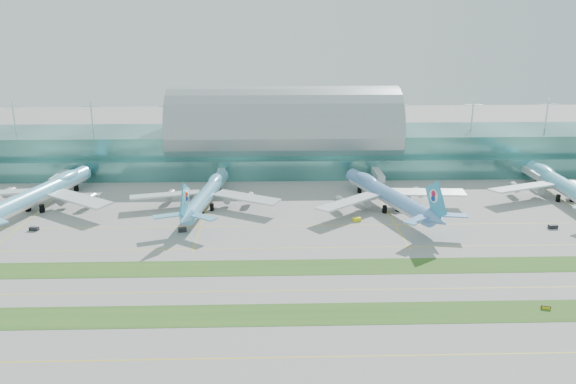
{
  "coord_description": "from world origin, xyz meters",
  "views": [
    {
      "loc": [
        -6.35,
        -162.89,
        76.62
      ],
      "look_at": [
        0.0,
        55.0,
        9.0
      ],
      "focal_mm": 35.0,
      "sensor_mm": 36.0,
      "label": 1
    }
  ],
  "objects_px": {
    "airliner_a": "(41,192)",
    "airliner_b": "(207,193)",
    "terminal": "(284,141)",
    "airliner_c": "(386,194)",
    "airliner_d": "(562,184)",
    "taxiway_sign_east": "(546,308)"
  },
  "relations": [
    {
      "from": "terminal",
      "to": "airliner_c",
      "type": "xyz_separation_m",
      "value": [
        41.26,
        -69.6,
        -7.57
      ]
    },
    {
      "from": "airliner_a",
      "to": "airliner_c",
      "type": "xyz_separation_m",
      "value": [
        144.79,
        -5.01,
        -0.32
      ]
    },
    {
      "from": "airliner_b",
      "to": "taxiway_sign_east",
      "type": "xyz_separation_m",
      "value": [
        102.54,
        -90.9,
        -5.68
      ]
    },
    {
      "from": "airliner_c",
      "to": "airliner_a",
      "type": "bearing_deg",
      "value": 159.52
    },
    {
      "from": "airliner_a",
      "to": "airliner_c",
      "type": "distance_m",
      "value": 144.87
    },
    {
      "from": "terminal",
      "to": "airliner_d",
      "type": "xyz_separation_m",
      "value": [
        121.66,
        -57.77,
        -7.54
      ]
    },
    {
      "from": "terminal",
      "to": "taxiway_sign_east",
      "type": "height_order",
      "value": "terminal"
    },
    {
      "from": "terminal",
      "to": "airliner_d",
      "type": "bearing_deg",
      "value": -25.4
    },
    {
      "from": "airliner_c",
      "to": "airliner_d",
      "type": "relative_size",
      "value": 0.97
    },
    {
      "from": "airliner_a",
      "to": "airliner_d",
      "type": "bearing_deg",
      "value": 15.83
    },
    {
      "from": "airliner_d",
      "to": "taxiway_sign_east",
      "type": "bearing_deg",
      "value": -117.3
    },
    {
      "from": "taxiway_sign_east",
      "to": "airliner_b",
      "type": "bearing_deg",
      "value": 155.53
    },
    {
      "from": "airliner_c",
      "to": "airliner_d",
      "type": "height_order",
      "value": "airliner_d"
    },
    {
      "from": "airliner_c",
      "to": "taxiway_sign_east",
      "type": "height_order",
      "value": "airliner_c"
    },
    {
      "from": "airliner_d",
      "to": "taxiway_sign_east",
      "type": "relative_size",
      "value": 31.37
    },
    {
      "from": "terminal",
      "to": "airliner_b",
      "type": "xyz_separation_m",
      "value": [
        -33.97,
        -65.15,
        -8.02
      ]
    },
    {
      "from": "airliner_d",
      "to": "taxiway_sign_east",
      "type": "xyz_separation_m",
      "value": [
        -53.09,
        -98.27,
        -6.15
      ]
    },
    {
      "from": "airliner_c",
      "to": "terminal",
      "type": "bearing_deg",
      "value": 102.17
    },
    {
      "from": "taxiway_sign_east",
      "to": "airliner_d",
      "type": "bearing_deg",
      "value": 78.71
    },
    {
      "from": "airliner_a",
      "to": "airliner_b",
      "type": "distance_m",
      "value": 69.56
    },
    {
      "from": "terminal",
      "to": "airliner_d",
      "type": "height_order",
      "value": "terminal"
    },
    {
      "from": "airliner_a",
      "to": "airliner_b",
      "type": "xyz_separation_m",
      "value": [
        69.56,
        -0.56,
        -0.77
      ]
    }
  ]
}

